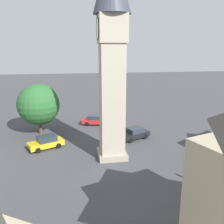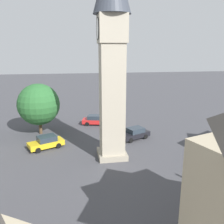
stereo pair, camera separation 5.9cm
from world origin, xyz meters
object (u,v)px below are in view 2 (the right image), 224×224
Objects in this scene: car_blue_kerb at (46,142)px; pedestrian at (197,174)px; car_red_corner at (95,120)px; clock_tower at (112,39)px; car_white_side at (135,133)px; car_silver_kerb at (211,154)px; tree at (39,104)px.

pedestrian is (10.30, 13.80, 0.25)m from car_blue_kerb.
clock_tower is at bearing 3.21° from car_red_corner.
car_red_corner is 0.99× the size of car_white_side.
car_blue_kerb is 11.31m from car_white_side.
car_silver_kerb is at bearing 137.11° from pedestrian.
car_white_side is (-1.30, 11.23, 0.00)m from car_blue_kerb.
car_blue_kerb is 17.22m from pedestrian.
car_red_corner is at bearing -176.79° from clock_tower.
car_white_side is (-7.48, -6.39, 0.00)m from car_silver_kerb.
car_blue_kerb is 1.00× the size of car_white_side.
car_red_corner is (-14.59, -10.90, 0.00)m from car_silver_kerb.
car_silver_kerb is at bearing 36.76° from car_red_corner.
clock_tower is at bearing -38.41° from car_white_side.
car_red_corner is at bearing 141.34° from car_blue_kerb.
clock_tower reaches higher than car_blue_kerb.
car_white_side is at bearing 71.33° from tree.
clock_tower is 15.05m from tree.
car_red_corner is 0.62× the size of tree.
clock_tower is 15.77m from car_silver_kerb.
tree reaches higher than car_white_side.
tree is at bearing -136.20° from clock_tower.
car_blue_kerb is 1.04× the size of car_silver_kerb.
clock_tower reaches higher than car_red_corner.
clock_tower is 14.77m from pedestrian.
tree is at bearing -70.38° from car_red_corner.
car_red_corner is 2.61× the size of pedestrian.
car_red_corner is (-8.41, 6.72, 0.00)m from car_blue_kerb.
car_white_side is (-4.84, 3.84, -11.71)m from clock_tower.
pedestrian is at bearing 43.46° from clock_tower.
car_blue_kerb is (-3.54, -7.39, -11.71)m from clock_tower.
car_blue_kerb is 0.63× the size of tree.
clock_tower is at bearing 43.80° from tree.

